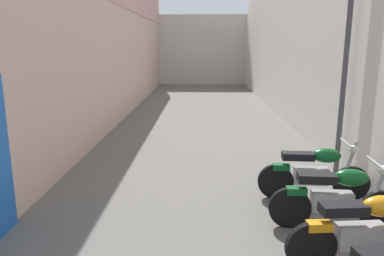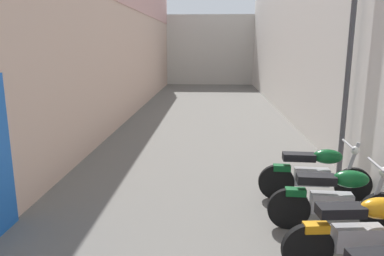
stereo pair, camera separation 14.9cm
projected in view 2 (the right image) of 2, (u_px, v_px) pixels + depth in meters
ground_plane at (206, 142)px, 9.97m from camera, size 41.66×41.66×0.00m
building_left at (110, 14)px, 11.25m from camera, size 0.45×25.66×6.89m
building_right at (309, 19)px, 11.03m from camera, size 0.45×25.66×6.64m
building_far_end at (210, 50)px, 24.90m from camera, size 8.61×2.00×4.46m
motorcycle_fifth at (364, 231)px, 4.21m from camera, size 1.85×0.58×1.04m
motorcycle_sixth at (336, 198)px, 5.13m from camera, size 1.85×0.58×1.04m
motorcycle_seventh at (316, 172)px, 6.15m from camera, size 1.85×0.58×1.04m
street_lamp at (345, 43)px, 6.77m from camera, size 0.79×0.18×4.42m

